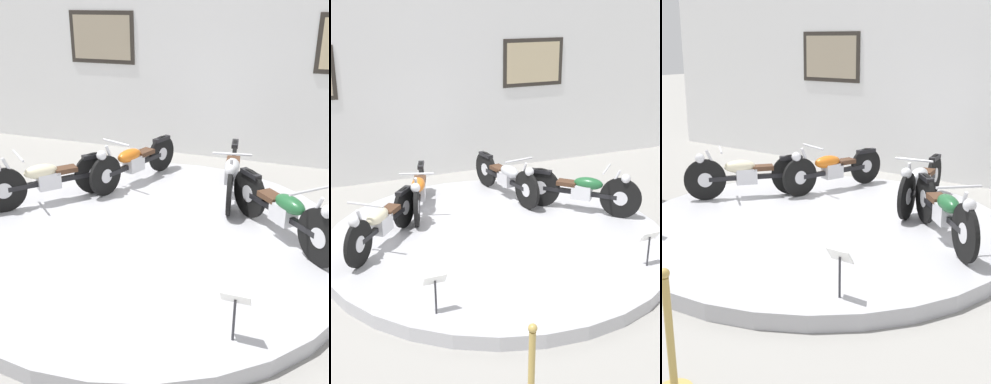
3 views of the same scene
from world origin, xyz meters
TOP-DOWN VIEW (x-y plane):
  - ground_plane at (0.00, 0.00)m, footprint 60.00×60.00m
  - display_platform at (0.00, 0.00)m, footprint 5.15×5.15m
  - back_wall at (0.00, 3.77)m, footprint 14.00×0.22m
  - motorcycle_cream at (-1.66, 0.31)m, footprint 1.32×1.56m
  - motorcycle_orange at (-0.80, 1.43)m, footprint 0.74×1.88m
  - motorcycle_silver at (0.79, 1.43)m, footprint 0.54×1.99m
  - motorcycle_green at (1.66, 0.31)m, footprint 1.45×1.48m
  - info_placard_front_centre at (1.47, -1.68)m, footprint 0.26×0.11m
  - stanchion_post_right_of_entry at (1.13, -3.40)m, footprint 0.28×0.28m

SIDE VIEW (x-z plane):
  - ground_plane at x=0.00m, z-range 0.00..0.00m
  - display_platform at x=0.00m, z-range 0.00..0.18m
  - stanchion_post_right_of_entry at x=1.13m, z-range -0.17..0.86m
  - info_placard_front_centre at x=1.47m, z-range 0.29..0.81m
  - motorcycle_orange at x=-0.80m, z-range 0.17..0.95m
  - motorcycle_cream at x=-1.66m, z-range 0.17..0.97m
  - motorcycle_silver at x=0.79m, z-range 0.17..0.98m
  - motorcycle_green at x=1.66m, z-range 0.18..0.99m
  - back_wall at x=0.00m, z-range 0.00..4.07m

